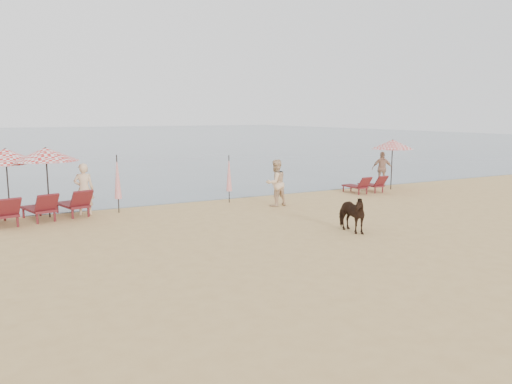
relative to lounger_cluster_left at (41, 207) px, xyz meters
The scene contains 13 objects.
ground 11.13m from the lounger_cluster_left, 53.04° to the right, with size 120.00×120.00×0.00m, color tan.
sea 71.43m from the lounger_cluster_left, 84.63° to the left, with size 160.00×140.00×0.06m, color #51606B.
lounger_cluster_left is the anchor object (origin of this frame).
lounger_cluster_right 14.62m from the lounger_cluster_left, ahead, with size 1.66×1.60×0.58m.
umbrella_open_left_a 1.96m from the lounger_cluster_left, 60.02° to the left, with size 2.30×2.30×2.61m.
umbrella_open_left_b 2.84m from the lounger_cluster_left, 115.75° to the left, with size 2.05×2.09×2.62m.
umbrella_open_right 16.59m from the lounger_cluster_left, ahead, with size 2.09×2.09×2.55m.
umbrella_closed_left 2.96m from the lounger_cluster_left, ahead, with size 0.28×0.28×2.26m.
umbrella_closed_right 7.61m from the lounger_cluster_left, ahead, with size 0.25×0.25×2.07m.
cow 10.91m from the lounger_cluster_left, 36.89° to the right, with size 0.67×1.46×1.23m, color black.
beachgoer_left 1.69m from the lounger_cluster_left, 13.74° to the left, with size 0.72×0.47×1.98m, color #DCB489.
beachgoer_right_a 9.05m from the lounger_cluster_left, ahead, with size 0.95×0.74×1.95m, color #D8B087.
beachgoer_right_b 17.02m from the lounger_cluster_left, ahead, with size 1.07×0.45×1.83m, color tan.
Camera 1 is at (-8.07, -10.26, 3.79)m, focal length 35.00 mm.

